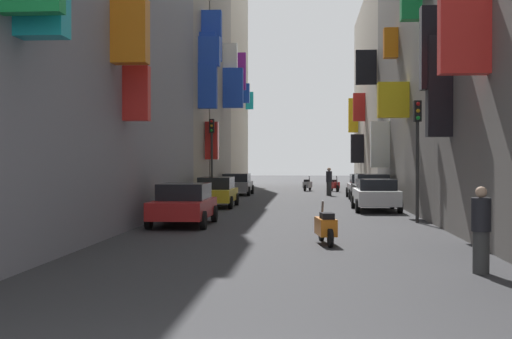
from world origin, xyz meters
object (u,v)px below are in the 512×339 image
Objects in this scene: parked_car_yellow at (216,191)px; traffic_light_far_corner at (417,140)px; scooter_orange at (326,227)px; pedestrian_near_left at (329,182)px; parked_car_silver at (364,186)px; scooter_silver at (307,185)px; traffic_light_near_corner at (212,146)px; pedestrian_crossing at (481,230)px; parked_car_white at (376,194)px; parked_car_black at (371,188)px; parked_car_grey at (237,184)px; scooter_red at (334,185)px; parked_car_red at (184,203)px.

traffic_light_far_corner reaches higher than parked_car_yellow.
scooter_orange is 1.09× the size of pedestrian_near_left.
scooter_silver is at bearing 108.71° from parked_car_silver.
pedestrian_near_left is at bearing 45.91° from traffic_light_near_corner.
parked_car_yellow is at bearing 136.42° from traffic_light_far_corner.
traffic_light_far_corner is at bearing -43.58° from parked_car_yellow.
pedestrian_crossing is 0.38× the size of traffic_light_near_corner.
parked_car_white is at bearing 78.60° from scooter_orange.
parked_car_black is at bearing -90.42° from parked_car_silver.
scooter_orange is at bearing -73.41° from traffic_light_near_corner.
pedestrian_crossing reaches higher than scooter_orange.
scooter_orange is at bearing 122.23° from pedestrian_crossing.
traffic_light_near_corner is 15.48m from traffic_light_far_corner.
parked_car_grey is 7.73m from traffic_light_near_corner.
scooter_red is 2.08m from scooter_silver.
parked_car_yellow is 18.67m from scooter_red.
pedestrian_crossing is 30.62m from pedestrian_near_left.
parked_car_grey is at bearing 104.44° from pedestrian_crossing.
scooter_red is 1.08× the size of pedestrian_crossing.
scooter_silver is (4.23, 27.74, -0.29)m from parked_car_red.
parked_car_white is at bearing -38.67° from traffic_light_near_corner.
parked_car_red is 2.10× the size of scooter_orange.
scooter_silver is 1.14× the size of pedestrian_crossing.
traffic_light_near_corner is (-5.70, 19.14, 2.59)m from scooter_orange.
parked_car_yellow is 8.38m from parked_car_black.
pedestrian_near_left is (-1.65, 13.38, 0.15)m from parked_car_white.
parked_car_red is 14.87m from parked_car_black.
traffic_light_far_corner is (0.57, -16.27, 2.22)m from parked_car_silver.
traffic_light_far_corner is at bearing -86.89° from parked_car_black.
parked_car_grey is 2.45× the size of pedestrian_near_left.
parked_car_silver is at bearing -56.80° from pedestrian_near_left.
parked_car_yellow reaches higher than parked_car_white.
parked_car_white is 0.96× the size of traffic_light_near_corner.
pedestrian_near_left is (-2.03, 30.55, 0.04)m from pedestrian_crossing.
parked_car_yellow is (-0.13, 9.46, -0.00)m from parked_car_red.
traffic_light_near_corner is at bearing -110.87° from scooter_silver.
scooter_red is at bearing -19.79° from scooter_silver.
parked_car_yellow is at bearing 90.81° from parked_car_red.
parked_car_grey is 6.01m from pedestrian_near_left.
parked_car_silver is at bearing -24.21° from parked_car_grey.
parked_car_yellow is at bearing -156.47° from parked_car_black.
pedestrian_crossing is at bearing -57.77° from scooter_orange.
traffic_light_near_corner is at bearing 126.16° from traffic_light_far_corner.
parked_car_black is at bearing 59.50° from parked_car_red.
parked_car_silver reaches higher than parked_car_grey.
parked_car_silver is 2.39× the size of pedestrian_crossing.
scooter_orange is (5.10, -26.49, -0.27)m from parked_car_grey.
parked_car_black is at bearing -84.56° from scooter_red.
parked_car_silver is 2.11× the size of scooter_orange.
parked_car_silver is at bearing 47.36° from parked_car_yellow.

